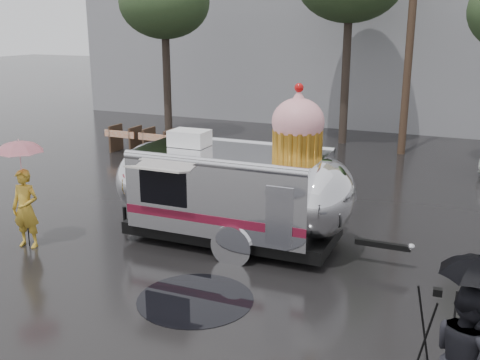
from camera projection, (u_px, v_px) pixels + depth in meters
The scene contains 11 objects.
ground at pixel (122, 306), 9.72m from camera, with size 120.00×120.00×0.00m, color black.
puddles at pixel (323, 354), 8.31m from camera, with size 7.68×5.09×0.01m.
utility_pole at pixel (411, 26), 19.74m from camera, with size 1.60×0.28×9.00m.
tree_left at pixel (164, 3), 22.41m from camera, with size 3.64×3.64×6.95m.
barricade_row at pixel (159, 142), 20.52m from camera, with size 4.30×0.80×1.00m.
airstream_trailer at pixel (235, 187), 12.17m from camera, with size 6.80×2.67×3.66m.
person_left at pixel (26, 209), 12.09m from camera, with size 0.62×0.42×1.73m, color gold.
umbrella_pink at pixel (20, 159), 11.79m from camera, with size 1.24×1.24×2.40m.
person_right at pixel (466, 359), 6.57m from camera, with size 0.90×0.50×1.88m, color black.
umbrella_black at pixel (476, 284), 6.31m from camera, with size 1.04×1.04×2.26m.
tripod at pixel (434, 329), 7.42m from camera, with size 0.54×0.59×1.43m.
Camera 1 is at (5.49, -7.13, 4.74)m, focal length 42.00 mm.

